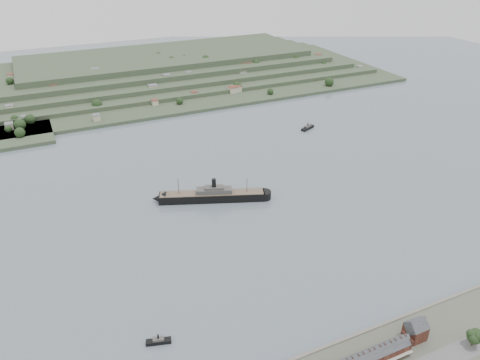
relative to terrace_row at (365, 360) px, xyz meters
name	(u,v)px	position (x,y,z in m)	size (l,w,h in m)	color
ground	(244,210)	(10.00, 168.02, -6.84)	(1400.00, 1400.00, 0.00)	slate
terrace_row	(365,360)	(0.00, 0.00, 0.00)	(55.60, 9.80, 11.07)	#431E17
gabled_building	(416,329)	(37.50, 4.02, 1.34)	(10.40, 10.18, 14.09)	#431E17
far_peninsula	(149,73)	(37.91, 561.12, 5.04)	(760.00, 309.00, 30.00)	#33452E
steamship	(209,196)	(-9.73, 194.00, -2.40)	(96.11, 44.92, 24.06)	black
tugboat	(159,341)	(-91.93, 61.56, -5.32)	(14.37, 7.34, 6.25)	black
ferry_east	(308,128)	(151.45, 296.03, -5.08)	(20.02, 13.17, 7.33)	black
fig_tree	(475,337)	(62.59, -13.72, 1.72)	(9.63, 8.34, 10.75)	#42311E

